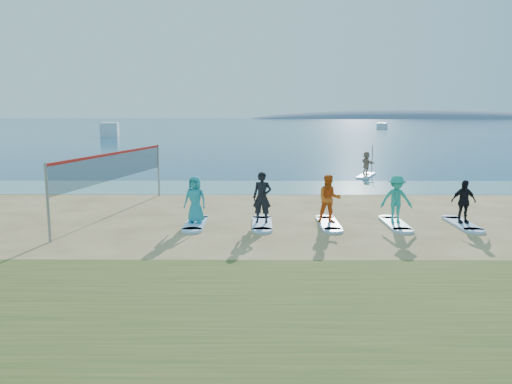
{
  "coord_description": "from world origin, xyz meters",
  "views": [
    {
      "loc": [
        0.02,
        -16.29,
        4.03
      ],
      "look_at": [
        -0.09,
        2.0,
        1.1
      ],
      "focal_mm": 35.0,
      "sensor_mm": 36.0,
      "label": 1
    }
  ],
  "objects_px": {
    "surfboard_3": "(395,224)",
    "paddleboard": "(366,176)",
    "surfboard_2": "(329,224)",
    "student_2": "(329,199)",
    "student_3": "(396,199)",
    "student_1": "(262,197)",
    "student_4": "(464,202)",
    "surfboard_4": "(462,224)",
    "paddleboarder": "(366,163)",
    "student_0": "(195,199)",
    "surfboard_0": "(196,224)",
    "boat_offshore_b": "(382,129)",
    "surfboard_1": "(262,224)",
    "volleyball_net": "(114,167)",
    "boat_offshore_a": "(110,136)"
  },
  "relations": [
    {
      "from": "volleyball_net",
      "to": "paddleboard",
      "type": "relative_size",
      "value": 2.98
    },
    {
      "from": "surfboard_2",
      "to": "student_4",
      "type": "relative_size",
      "value": 1.41
    },
    {
      "from": "paddleboarder",
      "to": "student_1",
      "type": "height_order",
      "value": "student_1"
    },
    {
      "from": "paddleboarder",
      "to": "surfboard_2",
      "type": "relative_size",
      "value": 0.67
    },
    {
      "from": "student_0",
      "to": "student_1",
      "type": "xyz_separation_m",
      "value": [
        2.41,
        0.0,
        0.08
      ]
    },
    {
      "from": "paddleboarder",
      "to": "boat_offshore_b",
      "type": "height_order",
      "value": "paddleboarder"
    },
    {
      "from": "surfboard_2",
      "to": "student_2",
      "type": "xyz_separation_m",
      "value": [
        0.0,
        0.0,
        0.91
      ]
    },
    {
      "from": "surfboard_2",
      "to": "boat_offshore_a",
      "type": "bearing_deg",
      "value": 112.39
    },
    {
      "from": "boat_offshore_b",
      "to": "paddleboarder",
      "type": "bearing_deg",
      "value": -86.04
    },
    {
      "from": "volleyball_net",
      "to": "surfboard_1",
      "type": "height_order",
      "value": "volleyball_net"
    },
    {
      "from": "boat_offshore_b",
      "to": "surfboard_1",
      "type": "relative_size",
      "value": 2.7
    },
    {
      "from": "volleyball_net",
      "to": "student_4",
      "type": "xyz_separation_m",
      "value": [
        13.06,
        -1.98,
        -1.04
      ]
    },
    {
      "from": "volleyball_net",
      "to": "surfboard_2",
      "type": "xyz_separation_m",
      "value": [
        8.25,
        -1.98,
        -1.86
      ]
    },
    {
      "from": "student_2",
      "to": "student_3",
      "type": "bearing_deg",
      "value": -0.16
    },
    {
      "from": "boat_offshore_a",
      "to": "student_4",
      "type": "bearing_deg",
      "value": -77.39
    },
    {
      "from": "student_4",
      "to": "surfboard_3",
      "type": "bearing_deg",
      "value": 175.48
    },
    {
      "from": "paddleboard",
      "to": "student_2",
      "type": "relative_size",
      "value": 1.73
    },
    {
      "from": "student_1",
      "to": "surfboard_3",
      "type": "height_order",
      "value": "student_1"
    },
    {
      "from": "student_1",
      "to": "student_2",
      "type": "xyz_separation_m",
      "value": [
        2.41,
        0.0,
        -0.05
      ]
    },
    {
      "from": "paddleboarder",
      "to": "surfboard_3",
      "type": "distance_m",
      "value": 13.92
    },
    {
      "from": "volleyball_net",
      "to": "surfboard_0",
      "type": "height_order",
      "value": "volleyball_net"
    },
    {
      "from": "paddleboard",
      "to": "surfboard_3",
      "type": "xyz_separation_m",
      "value": [
        -1.86,
        -13.78,
        -0.01
      ]
    },
    {
      "from": "paddleboard",
      "to": "student_1",
      "type": "bearing_deg",
      "value": -93.59
    },
    {
      "from": "surfboard_0",
      "to": "surfboard_3",
      "type": "height_order",
      "value": "same"
    },
    {
      "from": "paddleboarder",
      "to": "surfboard_1",
      "type": "distance_m",
      "value": 15.33
    },
    {
      "from": "surfboard_3",
      "to": "paddleboard",
      "type": "bearing_deg",
      "value": 82.31
    },
    {
      "from": "surfboard_2",
      "to": "student_4",
      "type": "bearing_deg",
      "value": 0.0
    },
    {
      "from": "surfboard_3",
      "to": "student_4",
      "type": "xyz_separation_m",
      "value": [
        2.41,
        0.0,
        0.82
      ]
    },
    {
      "from": "paddleboard",
      "to": "surfboard_4",
      "type": "bearing_deg",
      "value": -65.45
    },
    {
      "from": "paddleboarder",
      "to": "student_2",
      "type": "distance_m",
      "value": 14.42
    },
    {
      "from": "student_0",
      "to": "surfboard_4",
      "type": "xyz_separation_m",
      "value": [
        9.63,
        0.0,
        -0.89
      ]
    },
    {
      "from": "student_2",
      "to": "student_3",
      "type": "xyz_separation_m",
      "value": [
        2.41,
        0.0,
        -0.01
      ]
    },
    {
      "from": "student_2",
      "to": "surfboard_4",
      "type": "height_order",
      "value": "student_2"
    },
    {
      "from": "student_0",
      "to": "surfboard_2",
      "type": "relative_size",
      "value": 0.77
    },
    {
      "from": "student_3",
      "to": "surfboard_4",
      "type": "xyz_separation_m",
      "value": [
        2.41,
        0.0,
        -0.9
      ]
    },
    {
      "from": "student_0",
      "to": "student_3",
      "type": "distance_m",
      "value": 7.23
    },
    {
      "from": "student_0",
      "to": "surfboard_3",
      "type": "relative_size",
      "value": 0.77
    },
    {
      "from": "paddleboard",
      "to": "surfboard_2",
      "type": "relative_size",
      "value": 1.36
    },
    {
      "from": "student_3",
      "to": "surfboard_4",
      "type": "relative_size",
      "value": 0.78
    },
    {
      "from": "student_1",
      "to": "student_4",
      "type": "bearing_deg",
      "value": 10.64
    },
    {
      "from": "surfboard_2",
      "to": "surfboard_1",
      "type": "bearing_deg",
      "value": 180.0
    },
    {
      "from": "student_1",
      "to": "student_4",
      "type": "relative_size",
      "value": 1.18
    },
    {
      "from": "volleyball_net",
      "to": "surfboard_2",
      "type": "height_order",
      "value": "volleyball_net"
    },
    {
      "from": "surfboard_2",
      "to": "volleyball_net",
      "type": "bearing_deg",
      "value": 166.52
    },
    {
      "from": "student_2",
      "to": "surfboard_4",
      "type": "xyz_separation_m",
      "value": [
        4.82,
        0.0,
        -0.91
      ]
    },
    {
      "from": "student_2",
      "to": "student_4",
      "type": "distance_m",
      "value": 4.82
    },
    {
      "from": "surfboard_4",
      "to": "surfboard_1",
      "type": "bearing_deg",
      "value": 180.0
    },
    {
      "from": "boat_offshore_a",
      "to": "volleyball_net",
      "type": "bearing_deg",
      "value": -86.49
    },
    {
      "from": "boat_offshore_a",
      "to": "surfboard_4",
      "type": "distance_m",
      "value": 75.48
    },
    {
      "from": "paddleboarder",
      "to": "surfboard_0",
      "type": "bearing_deg",
      "value": 129.55
    }
  ]
}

